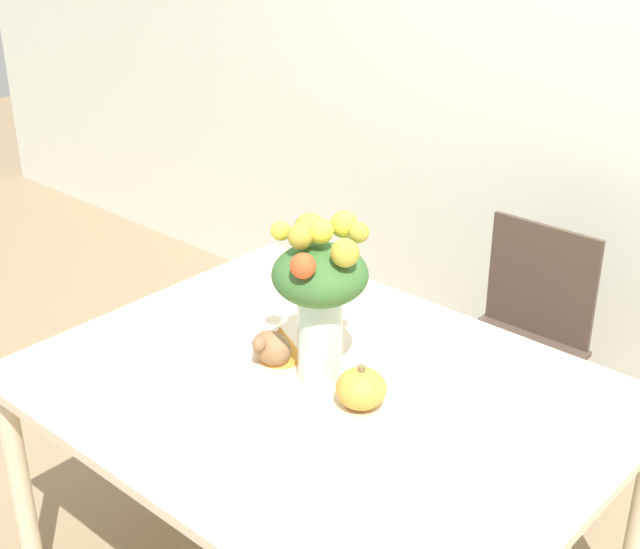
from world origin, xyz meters
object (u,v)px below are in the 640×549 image
at_px(flower_vase, 320,289).
at_px(turkey_figurine, 277,344).
at_px(pumpkin, 361,389).
at_px(dining_chair_near_window, 516,347).

relative_size(flower_vase, turkey_figurine, 2.87).
distance_m(pumpkin, turkey_figurine, 0.31).
bearing_deg(pumpkin, turkey_figurine, 176.34).
bearing_deg(flower_vase, turkey_figurine, -173.94).
bearing_deg(pumpkin, dining_chair_near_window, 94.88).
xyz_separation_m(pumpkin, turkey_figurine, (-0.31, 0.02, -0.00)).
xyz_separation_m(flower_vase, pumpkin, (0.17, -0.04, -0.21)).
height_order(flower_vase, dining_chair_near_window, flower_vase).
height_order(flower_vase, pumpkin, flower_vase).
relative_size(flower_vase, pumpkin, 3.62).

